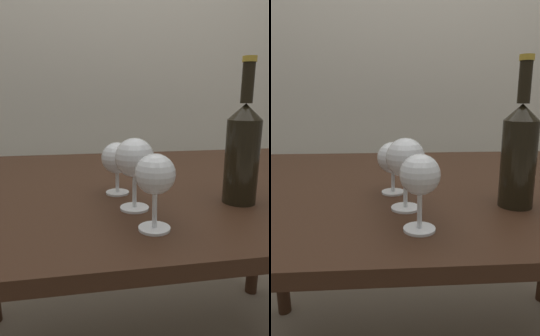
{
  "view_description": "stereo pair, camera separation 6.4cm",
  "coord_description": "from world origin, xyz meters",
  "views": [
    {
      "loc": [
        -0.2,
        -0.84,
        0.96
      ],
      "look_at": [
        -0.1,
        -0.23,
        0.81
      ],
      "focal_mm": 32.6,
      "sensor_mm": 36.0,
      "label": 1
    },
    {
      "loc": [
        -0.14,
        -0.85,
        0.96
      ],
      "look_at": [
        -0.1,
        -0.23,
        0.81
      ],
      "focal_mm": 32.6,
      "sensor_mm": 36.0,
      "label": 2
    }
  ],
  "objects": [
    {
      "name": "dining_table",
      "position": [
        0.0,
        0.0,
        0.64
      ],
      "size": [
        1.34,
        0.92,
        0.72
      ],
      "color": "#382114",
      "rests_on": "ground_plane"
    },
    {
      "name": "wine_bottle",
      "position": [
        0.15,
        -0.22,
        0.84
      ],
      "size": [
        0.07,
        0.07,
        0.32
      ],
      "color": "black",
      "rests_on": "dining_table"
    },
    {
      "name": "wine_glass_merlot",
      "position": [
        -0.08,
        -0.34,
        0.82
      ],
      "size": [
        0.07,
        0.07,
        0.14
      ],
      "color": "white",
      "rests_on": "dining_table"
    },
    {
      "name": "wine_glass_chardonnay",
      "position": [
        -0.12,
        -0.11,
        0.81
      ],
      "size": [
        0.08,
        0.08,
        0.13
      ],
      "color": "white",
      "rests_on": "dining_table"
    },
    {
      "name": "wine_glass_pinot",
      "position": [
        -0.1,
        -0.23,
        0.83
      ],
      "size": [
        0.08,
        0.08,
        0.15
      ],
      "color": "white",
      "rests_on": "dining_table"
    },
    {
      "name": "back_wall",
      "position": [
        0.0,
        1.09,
        1.3
      ],
      "size": [
        5.0,
        0.08,
        2.6
      ],
      "primitive_type": "cube",
      "color": "beige",
      "rests_on": "ground_plane"
    }
  ]
}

